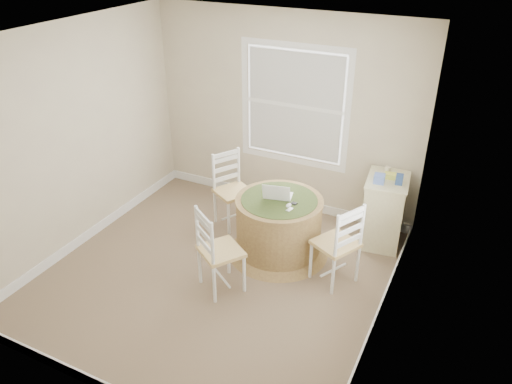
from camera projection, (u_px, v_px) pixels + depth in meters
The scene contains 14 objects.
room at pixel (235, 167), 5.03m from camera, with size 3.64×3.64×2.64m.
round_table at pixel (279, 224), 5.78m from camera, with size 1.18×1.18×0.72m.
chair_left at pixel (234, 191), 6.30m from camera, with size 0.42×0.40×0.95m, color white, non-canonical shape.
chair_near at pixel (221, 251), 5.17m from camera, with size 0.42×0.40×0.95m, color white, non-canonical shape.
chair_right at pixel (336, 243), 5.29m from camera, with size 0.42×0.40×0.95m, color white, non-canonical shape.
laptop at pixel (278, 195), 5.66m from camera, with size 0.37×0.34×0.22m.
mouse at pixel (289, 205), 5.50m from camera, with size 0.06×0.09×0.03m, color white.
phone at pixel (289, 210), 5.43m from camera, with size 0.04×0.09×0.02m, color #B7BABF.
keys at pixel (294, 204), 5.53m from camera, with size 0.06×0.05×0.03m, color black.
corner_chest at pixel (384, 211), 5.98m from camera, with size 0.56×0.69×0.85m.
tissue_box at pixel (378, 179), 5.66m from camera, with size 0.12×0.12×0.10m, color #6080DC.
box_yellow at pixel (391, 176), 5.78m from camera, with size 0.15×0.10×0.06m, color #E7EB52.
box_blue at pixel (401, 180), 5.62m from camera, with size 0.08×0.08×0.12m, color #2E4B8A.
cup_cream at pixel (387, 170), 5.88m from camera, with size 0.07×0.07×0.09m, color beige.
Camera 1 is at (2.37, -3.81, 3.49)m, focal length 35.00 mm.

